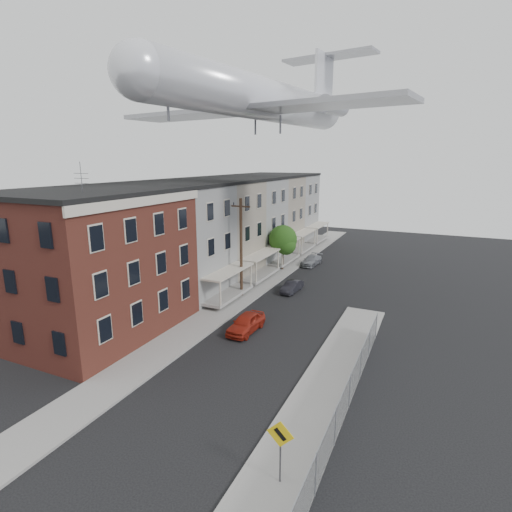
{
  "coord_description": "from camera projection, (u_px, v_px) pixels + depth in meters",
  "views": [
    {
      "loc": [
        10.17,
        -13.2,
        12.25
      ],
      "look_at": [
        0.92,
        6.97,
        6.9
      ],
      "focal_mm": 28.0,
      "sensor_mm": 36.0,
      "label": 1
    }
  ],
  "objects": [
    {
      "name": "chainlink_fence",
      "position": [
        350.0,
        390.0,
        20.01
      ],
      "size": [
        0.06,
        18.06,
        1.9
      ],
      "color": "gray",
      "rests_on": "ground"
    },
    {
      "name": "sidewalk_left",
      "position": [
        268.0,
        279.0,
        42.08
      ],
      "size": [
        3.0,
        62.0,
        0.12
      ],
      "primitive_type": "cube",
      "color": "gray",
      "rests_on": "ground"
    },
    {
      "name": "corner_building",
      "position": [
        92.0,
        262.0,
        28.49
      ],
      "size": [
        10.31,
        12.3,
        12.15
      ],
      "color": "#361311",
      "rests_on": "ground"
    },
    {
      "name": "curb_left",
      "position": [
        281.0,
        280.0,
        41.49
      ],
      "size": [
        0.15,
        62.0,
        0.14
      ],
      "primitive_type": "cube",
      "color": "gray",
      "rests_on": "ground"
    },
    {
      "name": "car_mid",
      "position": [
        292.0,
        287.0,
        37.92
      ],
      "size": [
        1.37,
        3.34,
        1.08
      ],
      "primitive_type": "imported",
      "rotation": [
        0.0,
        0.0,
        -0.07
      ],
      "color": "black",
      "rests_on": "ground"
    },
    {
      "name": "street_tree",
      "position": [
        284.0,
        241.0,
        44.66
      ],
      "size": [
        3.22,
        3.2,
        5.2
      ],
      "color": "black",
      "rests_on": "ground"
    },
    {
      "name": "curb_right",
      "position": [
        299.0,
        384.0,
        22.3
      ],
      "size": [
        0.15,
        26.0,
        0.14
      ],
      "primitive_type": "cube",
      "color": "gray",
      "rests_on": "ground"
    },
    {
      "name": "airplane",
      "position": [
        265.0,
        99.0,
        35.45
      ],
      "size": [
        27.36,
        31.25,
        8.98
      ],
      "color": "silver",
      "rests_on": "ground"
    },
    {
      "name": "row_house_c",
      "position": [
        241.0,
        219.0,
        49.25
      ],
      "size": [
        11.98,
        7.0,
        10.3
      ],
      "color": "gray",
      "rests_on": "ground"
    },
    {
      "name": "warning_sign",
      "position": [
        280.0,
        442.0,
        15.04
      ],
      "size": [
        1.1,
        0.11,
        2.8
      ],
      "color": "#515156",
      "rests_on": "ground"
    },
    {
      "name": "row_house_e",
      "position": [
        281.0,
        207.0,
        61.63
      ],
      "size": [
        11.98,
        7.0,
        10.3
      ],
      "color": "gray",
      "rests_on": "ground"
    },
    {
      "name": "sidewalk_right",
      "position": [
        325.0,
        390.0,
        21.72
      ],
      "size": [
        3.0,
        26.0,
        0.12
      ],
      "primitive_type": "cube",
      "color": "gray",
      "rests_on": "ground"
    },
    {
      "name": "row_house_b",
      "position": [
        211.0,
        228.0,
        43.07
      ],
      "size": [
        11.98,
        7.0,
        10.3
      ],
      "color": "slate",
      "rests_on": "ground"
    },
    {
      "name": "car_near",
      "position": [
        246.0,
        323.0,
        29.1
      ],
      "size": [
        1.72,
        4.02,
        1.35
      ],
      "primitive_type": "imported",
      "rotation": [
        0.0,
        0.0,
        -0.03
      ],
      "color": "#9D2314",
      "rests_on": "ground"
    },
    {
      "name": "row_house_a",
      "position": [
        172.0,
        239.0,
        36.88
      ],
      "size": [
        11.98,
        7.0,
        10.3
      ],
      "color": "gray",
      "rests_on": "ground"
    },
    {
      "name": "row_house_d",
      "position": [
        263.0,
        213.0,
        55.44
      ],
      "size": [
        11.98,
        7.0,
        10.3
      ],
      "color": "slate",
      "rests_on": "ground"
    },
    {
      "name": "utility_pole",
      "position": [
        241.0,
        247.0,
        35.74
      ],
      "size": [
        1.8,
        0.26,
        9.0
      ],
      "color": "black",
      "rests_on": "ground"
    },
    {
      "name": "ground",
      "position": [
        176.0,
        429.0,
        18.66
      ],
      "size": [
        120.0,
        120.0,
        0.0
      ],
      "primitive_type": "plane",
      "color": "black",
      "rests_on": "ground"
    },
    {
      "name": "car_far",
      "position": [
        311.0,
        260.0,
        47.62
      ],
      "size": [
        1.93,
        4.09,
        1.15
      ],
      "primitive_type": "imported",
      "rotation": [
        0.0,
        0.0,
        -0.08
      ],
      "color": "gray",
      "rests_on": "ground"
    }
  ]
}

